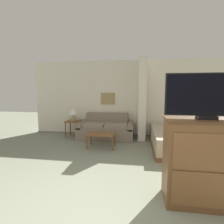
{
  "coord_description": "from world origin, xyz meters",
  "views": [
    {
      "loc": [
        0.47,
        -1.66,
        1.59
      ],
      "look_at": [
        -0.17,
        2.61,
        1.05
      ],
      "focal_mm": 28.0,
      "sensor_mm": 36.0,
      "label": 1
    }
  ],
  "objects_px": {
    "tv_dresser": "(203,162)",
    "tv": "(208,96)",
    "coffee_table": "(101,135)",
    "bed": "(181,139)",
    "couch": "(106,129)",
    "table_lamp": "(73,112)"
  },
  "relations": [
    {
      "from": "tv_dresser",
      "to": "tv",
      "type": "distance_m",
      "value": 0.91
    },
    {
      "from": "table_lamp",
      "to": "tv_dresser",
      "type": "height_order",
      "value": "tv_dresser"
    },
    {
      "from": "table_lamp",
      "to": "bed",
      "type": "bearing_deg",
      "value": -12.3
    },
    {
      "from": "couch",
      "to": "bed",
      "type": "relative_size",
      "value": 0.85
    },
    {
      "from": "tv_dresser",
      "to": "tv",
      "type": "xyz_separation_m",
      "value": [
        0.0,
        0.0,
        0.91
      ]
    },
    {
      "from": "couch",
      "to": "bed",
      "type": "height_order",
      "value": "couch"
    },
    {
      "from": "table_lamp",
      "to": "tv_dresser",
      "type": "relative_size",
      "value": 0.37
    },
    {
      "from": "tv_dresser",
      "to": "tv",
      "type": "relative_size",
      "value": 1.09
    },
    {
      "from": "couch",
      "to": "coffee_table",
      "type": "bearing_deg",
      "value": -87.39
    },
    {
      "from": "couch",
      "to": "tv",
      "type": "bearing_deg",
      "value": -57.86
    },
    {
      "from": "coffee_table",
      "to": "bed",
      "type": "relative_size",
      "value": 0.36
    },
    {
      "from": "tv",
      "to": "bed",
      "type": "bearing_deg",
      "value": 83.7
    },
    {
      "from": "tv",
      "to": "coffee_table",
      "type": "bearing_deg",
      "value": 131.75
    },
    {
      "from": "couch",
      "to": "table_lamp",
      "type": "relative_size",
      "value": 4.11
    },
    {
      "from": "table_lamp",
      "to": "bed",
      "type": "distance_m",
      "value": 3.49
    },
    {
      "from": "couch",
      "to": "tv",
      "type": "height_order",
      "value": "tv"
    },
    {
      "from": "coffee_table",
      "to": "tv",
      "type": "distance_m",
      "value": 3.1
    },
    {
      "from": "couch",
      "to": "bed",
      "type": "bearing_deg",
      "value": -17.2
    },
    {
      "from": "bed",
      "to": "table_lamp",
      "type": "bearing_deg",
      "value": 167.7
    },
    {
      "from": "coffee_table",
      "to": "tv_dresser",
      "type": "height_order",
      "value": "tv_dresser"
    },
    {
      "from": "couch",
      "to": "bed",
      "type": "distance_m",
      "value": 2.33
    },
    {
      "from": "couch",
      "to": "tv_dresser",
      "type": "xyz_separation_m",
      "value": [
        1.96,
        -3.12,
        0.3
      ]
    }
  ]
}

